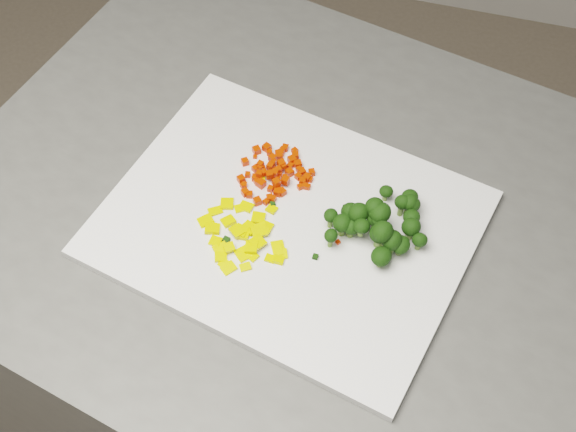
% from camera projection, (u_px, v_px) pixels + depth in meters
% --- Properties ---
extents(counter_block, '(1.10, 0.89, 0.90)m').
position_uv_depth(counter_block, '(326.00, 376.00, 1.33)').
color(counter_block, '#4C4C4A').
rests_on(counter_block, ground).
extents(cutting_board, '(0.49, 0.42, 0.01)m').
position_uv_depth(cutting_board, '(288.00, 223.00, 0.96)').
color(cutting_board, silver).
rests_on(cutting_board, counter_block).
extents(carrot_pile, '(0.09, 0.09, 0.03)m').
position_uv_depth(carrot_pile, '(275.00, 169.00, 0.98)').
color(carrot_pile, red).
rests_on(carrot_pile, cutting_board).
extents(pepper_pile, '(0.11, 0.11, 0.01)m').
position_uv_depth(pepper_pile, '(244.00, 235.00, 0.93)').
color(pepper_pile, yellow).
rests_on(pepper_pile, cutting_board).
extents(broccoli_pile, '(0.11, 0.11, 0.05)m').
position_uv_depth(broccoli_pile, '(377.00, 221.00, 0.92)').
color(broccoli_pile, black).
rests_on(broccoli_pile, cutting_board).
extents(carrot_cube_0, '(0.01, 0.01, 0.01)m').
position_uv_depth(carrot_cube_0, '(270.00, 166.00, 0.99)').
color(carrot_cube_0, red).
rests_on(carrot_cube_0, carrot_pile).
extents(carrot_cube_1, '(0.01, 0.01, 0.01)m').
position_uv_depth(carrot_cube_1, '(295.00, 155.00, 1.01)').
color(carrot_cube_1, red).
rests_on(carrot_cube_1, carrot_pile).
extents(carrot_cube_2, '(0.01, 0.01, 0.01)m').
position_uv_depth(carrot_cube_2, '(308.00, 187.00, 0.98)').
color(carrot_cube_2, red).
rests_on(carrot_cube_2, carrot_pile).
extents(carrot_cube_3, '(0.01, 0.01, 0.01)m').
position_uv_depth(carrot_cube_3, '(278.00, 192.00, 0.97)').
color(carrot_cube_3, red).
rests_on(carrot_cube_3, carrot_pile).
extents(carrot_cube_4, '(0.01, 0.01, 0.01)m').
position_uv_depth(carrot_cube_4, '(299.00, 170.00, 0.99)').
color(carrot_cube_4, red).
rests_on(carrot_cube_4, carrot_pile).
extents(carrot_cube_5, '(0.01, 0.01, 0.01)m').
position_uv_depth(carrot_cube_5, '(259.00, 174.00, 0.98)').
color(carrot_cube_5, red).
rests_on(carrot_cube_5, carrot_pile).
extents(carrot_cube_6, '(0.01, 0.01, 0.01)m').
position_uv_depth(carrot_cube_6, '(273.00, 158.00, 1.00)').
color(carrot_cube_6, red).
rests_on(carrot_cube_6, carrot_pile).
extents(carrot_cube_7, '(0.01, 0.01, 0.01)m').
position_uv_depth(carrot_cube_7, '(300.00, 187.00, 0.98)').
color(carrot_cube_7, red).
rests_on(carrot_cube_7, carrot_pile).
extents(carrot_cube_8, '(0.01, 0.01, 0.01)m').
position_uv_depth(carrot_cube_8, '(310.00, 179.00, 0.99)').
color(carrot_cube_8, red).
rests_on(carrot_cube_8, carrot_pile).
extents(carrot_cube_9, '(0.01, 0.01, 0.01)m').
position_uv_depth(carrot_cube_9, '(269.00, 167.00, 0.99)').
color(carrot_cube_9, red).
rests_on(carrot_cube_9, carrot_pile).
extents(carrot_cube_10, '(0.01, 0.01, 0.01)m').
position_uv_depth(carrot_cube_10, '(279.00, 156.00, 1.01)').
color(carrot_cube_10, red).
rests_on(carrot_cube_10, carrot_pile).
extents(carrot_cube_11, '(0.01, 0.01, 0.01)m').
position_uv_depth(carrot_cube_11, '(255.00, 169.00, 0.99)').
color(carrot_cube_11, red).
rests_on(carrot_cube_11, carrot_pile).
extents(carrot_cube_12, '(0.01, 0.01, 0.01)m').
position_uv_depth(carrot_cube_12, '(249.00, 195.00, 0.97)').
color(carrot_cube_12, red).
rests_on(carrot_cube_12, carrot_pile).
extents(carrot_cube_13, '(0.01, 0.01, 0.01)m').
position_uv_depth(carrot_cube_13, '(307.00, 177.00, 0.99)').
color(carrot_cube_13, red).
rests_on(carrot_cube_13, carrot_pile).
extents(carrot_cube_14, '(0.01, 0.01, 0.01)m').
position_uv_depth(carrot_cube_14, '(273.00, 199.00, 0.97)').
color(carrot_cube_14, red).
rests_on(carrot_cube_14, carrot_pile).
extents(carrot_cube_15, '(0.01, 0.01, 0.01)m').
position_uv_depth(carrot_cube_15, '(268.00, 174.00, 0.98)').
color(carrot_cube_15, red).
rests_on(carrot_cube_15, carrot_pile).
extents(carrot_cube_16, '(0.01, 0.01, 0.01)m').
position_uv_depth(carrot_cube_16, '(277.00, 189.00, 0.98)').
color(carrot_cube_16, red).
rests_on(carrot_cube_16, carrot_pile).
extents(carrot_cube_17, '(0.01, 0.01, 0.01)m').
position_uv_depth(carrot_cube_17, '(260.00, 164.00, 0.99)').
color(carrot_cube_17, red).
rests_on(carrot_cube_17, carrot_pile).
extents(carrot_cube_18, '(0.01, 0.01, 0.01)m').
position_uv_depth(carrot_cube_18, '(256.00, 150.00, 1.01)').
color(carrot_cube_18, red).
rests_on(carrot_cube_18, carrot_pile).
extents(carrot_cube_19, '(0.01, 0.01, 0.01)m').
position_uv_depth(carrot_cube_19, '(280.00, 155.00, 1.01)').
color(carrot_cube_19, red).
rests_on(carrot_cube_19, carrot_pile).
extents(carrot_cube_20, '(0.01, 0.01, 0.01)m').
position_uv_depth(carrot_cube_20, '(241.00, 179.00, 0.98)').
color(carrot_cube_20, red).
rests_on(carrot_cube_20, carrot_pile).
extents(carrot_cube_21, '(0.01, 0.01, 0.01)m').
position_uv_depth(carrot_cube_21, '(269.00, 175.00, 0.98)').
color(carrot_cube_21, red).
rests_on(carrot_cube_21, carrot_pile).
extents(carrot_cube_22, '(0.01, 0.01, 0.01)m').
position_uv_depth(carrot_cube_22, '(276.00, 182.00, 0.97)').
color(carrot_cube_22, red).
rests_on(carrot_cube_22, carrot_pile).
extents(carrot_cube_23, '(0.01, 0.01, 0.01)m').
position_uv_depth(carrot_cube_23, '(294.00, 160.00, 1.00)').
color(carrot_cube_23, red).
rests_on(carrot_cube_23, carrot_pile).
extents(carrot_cube_24, '(0.01, 0.01, 0.01)m').
position_uv_depth(carrot_cube_24, '(285.00, 177.00, 0.98)').
color(carrot_cube_24, red).
rests_on(carrot_cube_24, carrot_pile).
extents(carrot_cube_25, '(0.01, 0.01, 0.01)m').
position_uv_depth(carrot_cube_25, '(273.00, 172.00, 0.99)').
color(carrot_cube_25, red).
rests_on(carrot_cube_25, carrot_pile).
extents(carrot_cube_26, '(0.01, 0.01, 0.01)m').
position_uv_depth(carrot_cube_26, '(272.00, 169.00, 0.99)').
color(carrot_cube_26, red).
rests_on(carrot_cube_26, carrot_pile).
extents(carrot_cube_27, '(0.01, 0.01, 0.01)m').
position_uv_depth(carrot_cube_27, '(255.00, 178.00, 0.99)').
color(carrot_cube_27, red).
rests_on(carrot_cube_27, carrot_pile).
extents(carrot_cube_28, '(0.01, 0.01, 0.01)m').
position_uv_depth(carrot_cube_28, '(285.00, 148.00, 1.01)').
color(carrot_cube_28, red).
rests_on(carrot_cube_28, carrot_pile).
extents(carrot_cube_29, '(0.01, 0.01, 0.01)m').
position_uv_depth(carrot_cube_29, '(275.00, 178.00, 0.99)').
color(carrot_cube_29, red).
rests_on(carrot_cube_29, carrot_pile).
extents(carrot_cube_30, '(0.01, 0.01, 0.01)m').
position_uv_depth(carrot_cube_30, '(271.00, 189.00, 0.98)').
color(carrot_cube_30, red).
rests_on(carrot_cube_30, carrot_pile).
extents(carrot_cube_31, '(0.01, 0.01, 0.01)m').
position_uv_depth(carrot_cube_31, '(245.00, 192.00, 0.97)').
color(carrot_cube_31, red).
rests_on(carrot_cube_31, carrot_pile).
extents(carrot_cube_32, '(0.01, 0.01, 0.01)m').
position_uv_depth(carrot_cube_32, '(278.00, 152.00, 1.01)').
color(carrot_cube_32, red).
rests_on(carrot_cube_32, carrot_pile).
extents(carrot_cube_33, '(0.01, 0.01, 0.01)m').
position_uv_depth(carrot_cube_33, '(302.00, 172.00, 0.99)').
color(carrot_cube_33, red).
rests_on(carrot_cube_33, carrot_pile).
extents(carrot_cube_34, '(0.01, 0.01, 0.01)m').
position_uv_depth(carrot_cube_34, '(273.00, 162.00, 0.99)').
color(carrot_cube_34, red).
rests_on(carrot_cube_34, carrot_pile).
extents(carrot_cube_35, '(0.01, 0.01, 0.01)m').
position_uv_depth(carrot_cube_35, '(266.00, 202.00, 0.97)').
color(carrot_cube_35, red).
rests_on(carrot_cube_35, carrot_pile).
extents(carrot_cube_36, '(0.01, 0.01, 0.01)m').
position_uv_depth(carrot_cube_36, '(292.00, 160.00, 1.00)').
color(carrot_cube_36, red).
rests_on(carrot_cube_36, carrot_pile).
extents(carrot_cube_37, '(0.01, 0.01, 0.01)m').
position_uv_depth(carrot_cube_37, '(280.00, 191.00, 0.98)').
color(carrot_cube_37, red).
rests_on(carrot_cube_37, carrot_pile).
extents(carrot_cube_38, '(0.01, 0.01, 0.01)m').
position_uv_depth(carrot_cube_38, '(290.00, 172.00, 0.99)').
color(carrot_cube_38, red).
rests_on(carrot_cube_38, carrot_pile).
extents(carrot_cube_39, '(0.01, 0.01, 0.01)m').
position_uv_depth(carrot_cube_39, '(275.00, 173.00, 0.98)').
color(carrot_cube_39, red).
rests_on(carrot_cube_39, carrot_pile).
extents(carrot_cube_40, '(0.01, 0.01, 0.01)m').
position_uv_depth(carrot_cube_40, '(281.00, 164.00, 0.99)').
color(carrot_cube_40, red).
rests_on(carrot_cube_40, carrot_pile).
extents(carrot_cube_41, '(0.01, 0.01, 0.01)m').
position_uv_depth(carrot_cube_41, '(274.00, 158.00, 1.01)').
color(carrot_cube_41, red).
rests_on(carrot_cube_41, carrot_pile).
extents(carrot_cube_42, '(0.01, 0.01, 0.01)m').
position_uv_depth(carrot_cube_42, '(245.00, 162.00, 1.00)').
color(carrot_cube_42, red).
rests_on(carrot_cube_42, carrot_pile).
extents(carrot_cube_43, '(0.01, 0.01, 0.01)m').
position_uv_depth(carrot_cube_43, '(244.00, 185.00, 0.98)').
color(carrot_cube_43, red).
rests_on(carrot_cube_43, carrot_pile).
extents(carrot_cube_44, '(0.01, 0.01, 0.01)m').
position_uv_depth(carrot_cube_44, '(260.00, 168.00, 0.99)').
color(carrot_cube_44, red).
rests_on(carrot_cube_44, carrot_pile).
extents(carrot_cube_45, '(0.01, 0.01, 0.01)m').
position_uv_depth(carrot_cube_45, '(261.00, 184.00, 0.98)').
color(carrot_cube_45, red).
rests_on(carrot_cube_45, carrot_pile).
extents(carrot_cube_46, '(0.01, 0.01, 0.01)m').
position_uv_depth(carrot_cube_46, '(312.00, 172.00, 0.99)').
color(carrot_cube_46, red).
rests_on(carrot_cube_46, carrot_pile).
extents(carrot_cube_47, '(0.01, 0.01, 0.01)m').
position_uv_depth(carrot_cube_47, '(282.00, 163.00, 0.99)').
color(carrot_cube_47, red).
rests_on(carrot_cube_47, carrot_pile).
extents(carrot_cube_48, '(0.01, 0.01, 0.01)m').
position_uv_depth(carrot_cube_48, '(283.00, 166.00, 0.99)').
color(carrot_cube_48, red).
rests_on(carrot_cube_48, carrot_pile).
extents(carrot_cube_49, '(0.01, 0.01, 0.01)m').
position_uv_depth(carrot_cube_49, '(282.00, 150.00, 1.01)').
color(carrot_cube_49, red).
rests_on(carrot_cube_49, carrot_pile).
extents(carrot_cube_50, '(0.01, 0.01, 0.01)m').
position_uv_depth(carrot_cube_50, '(259.00, 168.00, 0.99)').
color(carrot_cube_50, red).
rests_on(carrot_cube_50, carrot_pile).
extents(carrot_cube_51, '(0.01, 0.01, 0.01)m').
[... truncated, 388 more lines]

